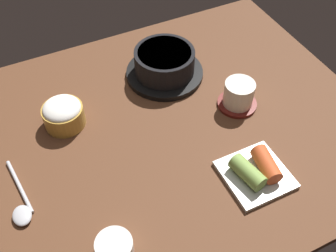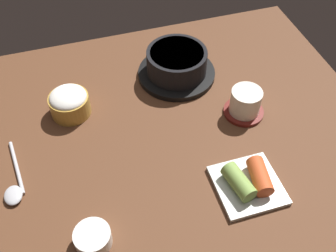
{
  "view_description": "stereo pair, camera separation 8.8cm",
  "coord_description": "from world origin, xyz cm",
  "px_view_note": "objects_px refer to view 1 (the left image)",
  "views": [
    {
      "loc": [
        -23.26,
        -54.15,
        71.27
      ],
      "look_at": [
        2.0,
        -2.0,
        5.0
      ],
      "focal_mm": 42.85,
      "sensor_mm": 36.0,
      "label": 1
    },
    {
      "loc": [
        -15.08,
        -57.37,
        71.27
      ],
      "look_at": [
        2.0,
        -2.0,
        5.0
      ],
      "focal_mm": 42.85,
      "sensor_mm": 36.0,
      "label": 2
    }
  ],
  "objects_px": {
    "side_bowl_near": "(114,247)",
    "spoon": "(21,206)",
    "tea_cup_with_saucer": "(238,95)",
    "kimchi_plate": "(256,171)",
    "stone_pot": "(165,64)",
    "rice_bowl": "(63,113)"
  },
  "relations": [
    {
      "from": "tea_cup_with_saucer",
      "to": "spoon",
      "type": "relative_size",
      "value": 0.57
    },
    {
      "from": "side_bowl_near",
      "to": "spoon",
      "type": "distance_m",
      "value": 0.21
    },
    {
      "from": "stone_pot",
      "to": "spoon",
      "type": "xyz_separation_m",
      "value": [
        -0.42,
        -0.23,
        -0.03
      ]
    },
    {
      "from": "tea_cup_with_saucer",
      "to": "kimchi_plate",
      "type": "height_order",
      "value": "tea_cup_with_saucer"
    },
    {
      "from": "kimchi_plate",
      "to": "spoon",
      "type": "bearing_deg",
      "value": 163.27
    },
    {
      "from": "rice_bowl",
      "to": "side_bowl_near",
      "type": "bearing_deg",
      "value": -91.33
    },
    {
      "from": "stone_pot",
      "to": "rice_bowl",
      "type": "distance_m",
      "value": 0.28
    },
    {
      "from": "kimchi_plate",
      "to": "side_bowl_near",
      "type": "xyz_separation_m",
      "value": [
        -0.32,
        -0.03,
        0.0
      ]
    },
    {
      "from": "side_bowl_near",
      "to": "spoon",
      "type": "xyz_separation_m",
      "value": [
        -0.13,
        0.16,
        -0.01
      ]
    },
    {
      "from": "tea_cup_with_saucer",
      "to": "kimchi_plate",
      "type": "relative_size",
      "value": 0.73
    },
    {
      "from": "stone_pot",
      "to": "kimchi_plate",
      "type": "xyz_separation_m",
      "value": [
        0.03,
        -0.36,
        -0.02
      ]
    },
    {
      "from": "tea_cup_with_saucer",
      "to": "kimchi_plate",
      "type": "bearing_deg",
      "value": -111.9
    },
    {
      "from": "rice_bowl",
      "to": "kimchi_plate",
      "type": "height_order",
      "value": "rice_bowl"
    },
    {
      "from": "tea_cup_with_saucer",
      "to": "side_bowl_near",
      "type": "height_order",
      "value": "tea_cup_with_saucer"
    },
    {
      "from": "stone_pot",
      "to": "side_bowl_near",
      "type": "xyz_separation_m",
      "value": [
        -0.29,
        -0.39,
        -0.02
      ]
    },
    {
      "from": "rice_bowl",
      "to": "tea_cup_with_saucer",
      "type": "distance_m",
      "value": 0.41
    },
    {
      "from": "rice_bowl",
      "to": "kimchi_plate",
      "type": "xyz_separation_m",
      "value": [
        0.31,
        -0.31,
        -0.02
      ]
    },
    {
      "from": "kimchi_plate",
      "to": "side_bowl_near",
      "type": "bearing_deg",
      "value": -175.25
    },
    {
      "from": "rice_bowl",
      "to": "tea_cup_with_saucer",
      "type": "height_order",
      "value": "tea_cup_with_saucer"
    },
    {
      "from": "tea_cup_with_saucer",
      "to": "spoon",
      "type": "xyz_separation_m",
      "value": [
        -0.53,
        -0.06,
        -0.03
      ]
    },
    {
      "from": "tea_cup_with_saucer",
      "to": "spoon",
      "type": "bearing_deg",
      "value": -173.92
    },
    {
      "from": "rice_bowl",
      "to": "tea_cup_with_saucer",
      "type": "bearing_deg",
      "value": -17.37
    }
  ]
}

